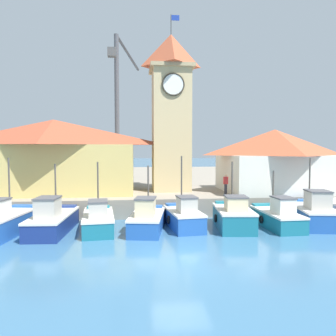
# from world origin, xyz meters

# --- Properties ---
(ground_plane) EXTENTS (300.00, 300.00, 0.00)m
(ground_plane) POSITION_xyz_m (0.00, 0.00, 0.00)
(ground_plane) COLOR #386689
(quay_wharf) EXTENTS (120.00, 40.00, 1.39)m
(quay_wharf) POSITION_xyz_m (0.00, 28.83, 0.70)
(quay_wharf) COLOR gray
(quay_wharf) RESTS_ON ground
(fishing_boat_left_outer) EXTENTS (2.66, 5.43, 4.45)m
(fishing_boat_left_outer) POSITION_xyz_m (-9.49, 5.31, 0.78)
(fishing_boat_left_outer) COLOR #2356A8
(fishing_boat_left_outer) RESTS_ON ground
(fishing_boat_left_inner) EXTENTS (2.28, 5.28, 4.05)m
(fishing_boat_left_inner) POSITION_xyz_m (-6.88, 5.77, 0.74)
(fishing_boat_left_inner) COLOR navy
(fishing_boat_left_inner) RESTS_ON ground
(fishing_boat_mid_left) EXTENTS (2.26, 4.84, 4.17)m
(fishing_boat_mid_left) POSITION_xyz_m (-4.21, 5.93, 0.67)
(fishing_boat_mid_left) COLOR #196B7F
(fishing_boat_mid_left) RESTS_ON ground
(fishing_boat_center) EXTENTS (2.57, 4.83, 3.94)m
(fishing_boat_center) POSITION_xyz_m (-1.25, 5.62, 0.71)
(fishing_boat_center) COLOR #2356A8
(fishing_boat_center) RESTS_ON ground
(fishing_boat_mid_right) EXTENTS (2.24, 4.37, 4.52)m
(fishing_boat_mid_right) POSITION_xyz_m (1.07, 6.08, 0.73)
(fishing_boat_mid_right) COLOR #2356A8
(fishing_boat_mid_right) RESTS_ON ground
(fishing_boat_right_inner) EXTENTS (2.51, 4.44, 4.16)m
(fishing_boat_right_inner) POSITION_xyz_m (4.15, 5.65, 0.77)
(fishing_boat_right_inner) COLOR #196B7F
(fishing_boat_right_inner) RESTS_ON ground
(fishing_boat_right_outer) EXTENTS (2.00, 4.69, 3.57)m
(fishing_boat_right_outer) POSITION_xyz_m (7.02, 5.66, 0.68)
(fishing_boat_right_outer) COLOR #196B7F
(fishing_boat_right_outer) RESTS_ON ground
(fishing_boat_far_right) EXTENTS (2.91, 5.20, 4.38)m
(fishing_boat_far_right) POSITION_xyz_m (9.57, 5.98, 0.80)
(fishing_boat_far_right) COLOR #2356A8
(fishing_boat_far_right) RESTS_ON ground
(clock_tower) EXTENTS (3.62, 3.62, 14.80)m
(clock_tower) POSITION_xyz_m (1.12, 13.82, 8.37)
(clock_tower) COLOR tan
(clock_tower) RESTS_ON quay_wharf
(warehouse_left) EXTENTS (13.27, 6.95, 5.96)m
(warehouse_left) POSITION_xyz_m (-8.55, 13.52, 4.43)
(warehouse_left) COLOR tan
(warehouse_left) RESTS_ON quay_wharf
(warehouse_right) EXTENTS (8.74, 7.34, 5.19)m
(warehouse_right) POSITION_xyz_m (9.70, 12.30, 4.05)
(warehouse_right) COLOR silver
(warehouse_right) RESTS_ON quay_wharf
(port_crane_near) EXTENTS (3.88, 9.29, 17.47)m
(port_crane_near) POSITION_xyz_m (-4.02, 26.95, 8.27)
(port_crane_near) COLOR #353539
(port_crane_near) RESTS_ON quay_wharf
(dock_worker_near_tower) EXTENTS (0.34, 0.22, 1.62)m
(dock_worker_near_tower) POSITION_xyz_m (5.04, 10.59, 2.24)
(dock_worker_near_tower) COLOR #33333D
(dock_worker_near_tower) RESTS_ON quay_wharf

